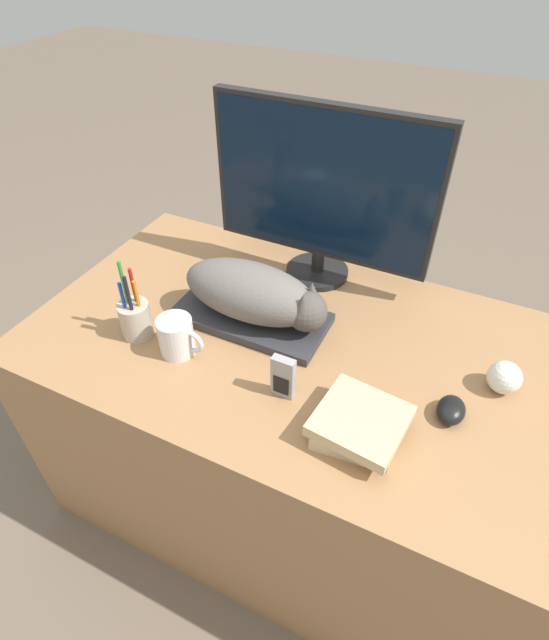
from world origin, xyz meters
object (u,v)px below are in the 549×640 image
at_px(cat, 257,294).
at_px(book_stack, 358,426).
at_px(computer_mouse, 451,410).
at_px(keyboard, 251,317).
at_px(baseball, 504,377).
at_px(pen_cup, 135,318).
at_px(coffee_mug, 177,337).
at_px(phone, 283,377).
at_px(monitor, 322,190).

xyz_separation_m(cat, book_stack, (0.35, -0.23, -0.06)).
bearing_deg(computer_mouse, keyboard, 170.28).
height_order(keyboard, cat, cat).
distance_m(baseball, book_stack, 0.36).
xyz_separation_m(cat, pen_cup, (-0.25, -0.17, -0.04)).
distance_m(coffee_mug, phone, 0.29).
xyz_separation_m(cat, computer_mouse, (0.51, -0.09, -0.07)).
distance_m(keyboard, book_stack, 0.43).
bearing_deg(baseball, book_stack, -133.50).
distance_m(pen_cup, baseball, 0.87).
relative_size(cat, phone, 3.54).
relative_size(computer_mouse, baseball, 1.08).
height_order(computer_mouse, baseball, baseball).
bearing_deg(computer_mouse, baseball, 55.67).
xyz_separation_m(computer_mouse, phone, (-0.35, -0.10, 0.03)).
bearing_deg(pen_cup, coffee_mug, -3.32).
bearing_deg(coffee_mug, book_stack, -5.78).
height_order(baseball, phone, phone).
bearing_deg(keyboard, pen_cup, -143.57).
xyz_separation_m(keyboard, book_stack, (0.37, -0.23, 0.02)).
bearing_deg(phone, book_stack, -10.93).
xyz_separation_m(keyboard, phone, (0.18, -0.19, 0.04)).
distance_m(computer_mouse, book_stack, 0.21).
distance_m(keyboard, monitor, 0.38).
relative_size(monitor, baseball, 8.10).
height_order(coffee_mug, book_stack, coffee_mug).
xyz_separation_m(keyboard, coffee_mug, (-0.10, -0.18, 0.04)).
bearing_deg(computer_mouse, book_stack, -140.22).
bearing_deg(computer_mouse, coffee_mug, -172.09).
xyz_separation_m(cat, phone, (0.16, -0.19, -0.04)).
distance_m(cat, computer_mouse, 0.52).
bearing_deg(coffee_mug, pen_cup, 176.68).
xyz_separation_m(pen_cup, phone, (0.41, -0.02, -0.00)).
height_order(baseball, book_stack, baseball).
relative_size(keyboard, phone, 3.63).
height_order(phone, book_stack, phone).
xyz_separation_m(computer_mouse, book_stack, (-0.16, -0.14, 0.01)).
xyz_separation_m(cat, monitor, (0.06, 0.27, 0.17)).
relative_size(monitor, phone, 5.56).
relative_size(phone, book_stack, 0.57).
relative_size(coffee_mug, pen_cup, 0.55).
bearing_deg(cat, phone, -49.42).
height_order(monitor, baseball, monitor).
distance_m(monitor, coffee_mug, 0.53).
relative_size(cat, book_stack, 2.02).
height_order(keyboard, baseball, baseball).
bearing_deg(pen_cup, monitor, 54.87).
relative_size(keyboard, pen_cup, 1.85).
height_order(coffee_mug, phone, phone).
distance_m(coffee_mug, book_stack, 0.47).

